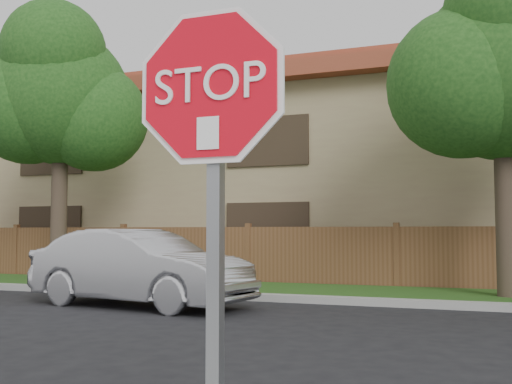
% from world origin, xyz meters
% --- Properties ---
extents(far_curb, '(70.00, 0.30, 0.15)m').
position_xyz_m(far_curb, '(0.00, 8.15, 0.07)').
color(far_curb, gray).
rests_on(far_curb, ground).
extents(grass_strip, '(70.00, 3.00, 0.12)m').
position_xyz_m(grass_strip, '(0.00, 9.80, 0.06)').
color(grass_strip, '#1E4714').
rests_on(grass_strip, ground).
extents(fence, '(70.00, 0.12, 1.60)m').
position_xyz_m(fence, '(0.00, 11.40, 0.80)').
color(fence, brown).
rests_on(fence, ground).
extents(apartment_building, '(35.20, 9.20, 7.20)m').
position_xyz_m(apartment_building, '(0.00, 17.00, 3.53)').
color(apartment_building, '#9E8862').
rests_on(apartment_building, ground).
extents(tree_left, '(4.80, 3.90, 7.78)m').
position_xyz_m(tree_left, '(-8.98, 9.57, 5.22)').
color(tree_left, '#382B21').
rests_on(tree_left, ground).
extents(tree_mid, '(4.80, 3.90, 7.35)m').
position_xyz_m(tree_mid, '(2.52, 9.57, 4.87)').
color(tree_mid, '#382B21').
rests_on(tree_mid, ground).
extents(stop_sign, '(1.01, 0.13, 2.55)m').
position_xyz_m(stop_sign, '(0.82, -1.48, 1.83)').
color(stop_sign, gray).
rests_on(stop_sign, sidewalk_near).
extents(sedan_left, '(4.84, 2.35, 1.53)m').
position_xyz_m(sedan_left, '(-4.36, 6.39, 0.76)').
color(sedan_left, silver).
rests_on(sedan_left, ground).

